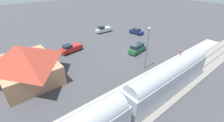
{
  "coord_description": "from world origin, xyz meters",
  "views": [
    {
      "loc": [
        -23.38,
        25.17,
        16.48
      ],
      "look_at": [
        -1.96,
        7.58,
        1.0
      ],
      "focal_mm": 24.63,
      "sensor_mm": 36.0,
      "label": 1
    }
  ],
  "objects": [
    {
      "name": "pickup_silver",
      "position": [
        16.29,
        -3.88,
        1.03
      ],
      "size": [
        2.25,
        5.5,
        2.14
      ],
      "color": "silver",
      "rests_on": "ground"
    },
    {
      "name": "ground_plane",
      "position": [
        0.0,
        0.0,
        0.0
      ],
      "size": [
        200.0,
        200.0,
        0.0
      ],
      "primitive_type": "plane",
      "color": "#424247"
    },
    {
      "name": "pickup_red",
      "position": [
        9.25,
        11.25,
        1.03
      ],
      "size": [
        2.69,
        5.62,
        2.14
      ],
      "color": "red",
      "rests_on": "ground"
    },
    {
      "name": "light_pole_near_platform",
      "position": [
        -7.2,
        3.35,
        5.33
      ],
      "size": [
        0.44,
        0.44,
        8.59
      ],
      "color": "#515156",
      "rests_on": "ground"
    },
    {
      "name": "platform",
      "position": [
        -10.0,
        0.0,
        0.15
      ],
      "size": [
        3.2,
        46.0,
        0.3
      ],
      "color": "#A8A399",
      "rests_on": "ground"
    },
    {
      "name": "railway_track",
      "position": [
        -14.0,
        0.0,
        0.09
      ],
      "size": [
        4.8,
        70.0,
        0.3
      ],
      "color": "gray",
      "rests_on": "ground"
    },
    {
      "name": "station_building",
      "position": [
        4.0,
        22.0,
        2.84
      ],
      "size": [
        12.66,
        9.48,
        5.48
      ],
      "color": "tan",
      "rests_on": "ground"
    },
    {
      "name": "pedestrian_on_platform",
      "position": [
        -9.2,
        -6.63,
        1.28
      ],
      "size": [
        0.36,
        0.36,
        1.71
      ],
      "color": "brown",
      "rests_on": "platform"
    },
    {
      "name": "sedan_navy",
      "position": [
        8.32,
        -10.99,
        0.88
      ],
      "size": [
        4.67,
        2.64,
        1.74
      ],
      "color": "navy",
      "rests_on": "ground"
    },
    {
      "name": "suv_green",
      "position": [
        -1.16,
        -0.96,
        1.15
      ],
      "size": [
        2.65,
        5.13,
        2.22
      ],
      "color": "#236638",
      "rests_on": "ground"
    }
  ]
}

